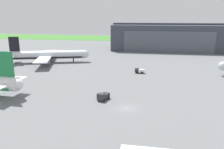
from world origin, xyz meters
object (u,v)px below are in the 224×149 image
(pushback_tractor, at_px, (103,96))
(maintenance_hangar, at_px, (167,37))
(airliner_far_right, at_px, (48,55))
(fuel_bowser, at_px, (139,71))

(pushback_tractor, bearing_deg, maintenance_hangar, 76.75)
(maintenance_hangar, height_order, pushback_tractor, maintenance_hangar)
(pushback_tractor, bearing_deg, airliner_far_right, 129.49)
(airliner_far_right, relative_size, pushback_tractor, 8.99)
(fuel_bowser, distance_m, pushback_tractor, 34.71)
(airliner_far_right, xyz_separation_m, fuel_bowser, (48.22, -14.14, -2.87))
(airliner_far_right, bearing_deg, fuel_bowser, -16.35)
(maintenance_hangar, xyz_separation_m, fuel_bowser, (-15.65, -70.82, -7.85))
(airliner_far_right, bearing_deg, maintenance_hangar, 41.58)
(airliner_far_right, distance_m, pushback_tractor, 61.86)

